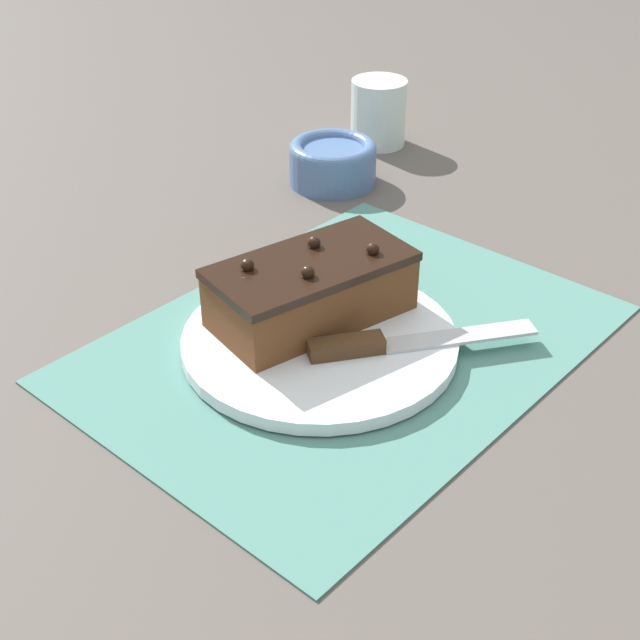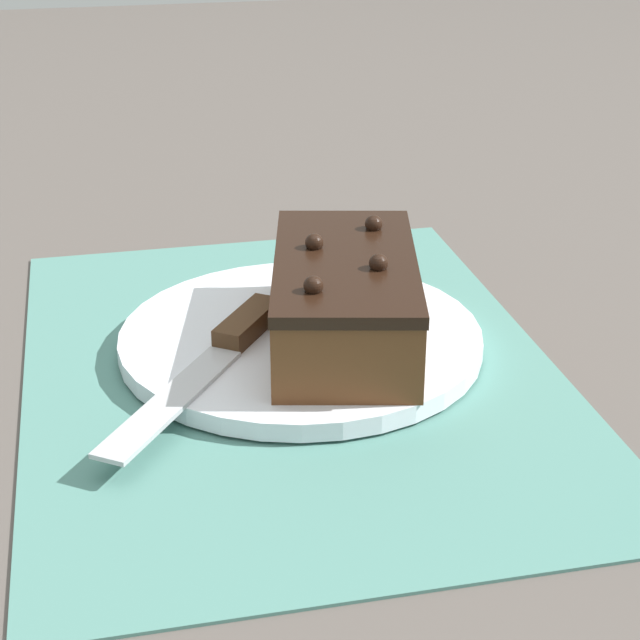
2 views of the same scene
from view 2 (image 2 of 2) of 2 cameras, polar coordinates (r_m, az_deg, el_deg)
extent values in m
plane|color=#544C47|center=(0.70, -1.57, -2.71)|extent=(3.00, 3.00, 0.00)
cube|color=slate|center=(0.70, -1.57, -2.56)|extent=(0.46, 0.34, 0.00)
cylinder|color=white|center=(0.72, -1.03, -1.03)|extent=(0.24, 0.24, 0.01)
cube|color=brown|center=(0.69, 1.34, 0.82)|extent=(0.19, 0.12, 0.05)
cube|color=black|center=(0.68, 1.37, 3.02)|extent=(0.19, 0.13, 0.01)
sphere|color=black|center=(0.63, -0.36, 1.85)|extent=(0.01, 0.01, 0.01)
sphere|color=black|center=(0.66, 3.14, 3.05)|extent=(0.01, 0.01, 0.01)
sphere|color=black|center=(0.69, -0.31, 4.16)|extent=(0.01, 0.01, 0.01)
sphere|color=black|center=(0.73, 2.88, 5.15)|extent=(0.01, 0.01, 0.01)
cube|color=#472D19|center=(0.71, -3.88, -0.17)|extent=(0.06, 0.05, 0.01)
cube|color=#B7BABF|center=(0.63, -7.94, -4.30)|extent=(0.13, 0.10, 0.00)
camera|label=1|loc=(1.16, -31.76, 28.36)|focal=50.00mm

